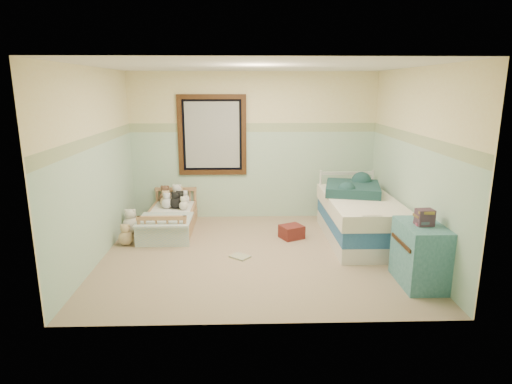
{
  "coord_description": "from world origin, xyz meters",
  "views": [
    {
      "loc": [
        -0.17,
        -5.57,
        2.25
      ],
      "look_at": [
        0.0,
        0.35,
        0.8
      ],
      "focal_mm": 30.19,
      "sensor_mm": 36.0,
      "label": 1
    }
  ],
  "objects_px": {
    "plush_floor_cream": "(131,225)",
    "plush_floor_tan": "(126,238)",
    "dresser": "(420,254)",
    "red_pillow": "(292,232)",
    "twin_bed_frame": "(359,233)",
    "floor_book": "(240,257)",
    "toddler_bed_frame": "(170,225)"
  },
  "relations": [
    {
      "from": "twin_bed_frame",
      "to": "plush_floor_cream",
      "type": "bearing_deg",
      "value": 172.96
    },
    {
      "from": "plush_floor_tan",
      "to": "floor_book",
      "type": "relative_size",
      "value": 0.87
    },
    {
      "from": "plush_floor_cream",
      "to": "floor_book",
      "type": "relative_size",
      "value": 1.08
    },
    {
      "from": "dresser",
      "to": "plush_floor_cream",
      "type": "bearing_deg",
      "value": 153.42
    },
    {
      "from": "twin_bed_frame",
      "to": "dresser",
      "type": "bearing_deg",
      "value": -78.02
    },
    {
      "from": "plush_floor_cream",
      "to": "plush_floor_tan",
      "type": "height_order",
      "value": "plush_floor_cream"
    },
    {
      "from": "dresser",
      "to": "red_pillow",
      "type": "relative_size",
      "value": 2.28
    },
    {
      "from": "toddler_bed_frame",
      "to": "red_pillow",
      "type": "height_order",
      "value": "red_pillow"
    },
    {
      "from": "toddler_bed_frame",
      "to": "twin_bed_frame",
      "type": "bearing_deg",
      "value": -10.61
    },
    {
      "from": "twin_bed_frame",
      "to": "plush_floor_tan",
      "type": "bearing_deg",
      "value": -178.4
    },
    {
      "from": "plush_floor_tan",
      "to": "twin_bed_frame",
      "type": "xyz_separation_m",
      "value": [
        3.44,
        0.1,
        0.0
      ]
    },
    {
      "from": "twin_bed_frame",
      "to": "floor_book",
      "type": "xyz_separation_m",
      "value": [
        -1.78,
        -0.62,
        -0.1
      ]
    },
    {
      "from": "dresser",
      "to": "red_pillow",
      "type": "height_order",
      "value": "dresser"
    },
    {
      "from": "plush_floor_tan",
      "to": "floor_book",
      "type": "distance_m",
      "value": 1.75
    },
    {
      "from": "plush_floor_tan",
      "to": "floor_book",
      "type": "bearing_deg",
      "value": -17.46
    },
    {
      "from": "plush_floor_tan",
      "to": "plush_floor_cream",
      "type": "bearing_deg",
      "value": 96.18
    },
    {
      "from": "twin_bed_frame",
      "to": "red_pillow",
      "type": "distance_m",
      "value": 1.0
    },
    {
      "from": "dresser",
      "to": "floor_book",
      "type": "bearing_deg",
      "value": 157.75
    },
    {
      "from": "plush_floor_tan",
      "to": "twin_bed_frame",
      "type": "height_order",
      "value": "twin_bed_frame"
    },
    {
      "from": "toddler_bed_frame",
      "to": "dresser",
      "type": "xyz_separation_m",
      "value": [
        3.22,
        -2.02,
        0.27
      ]
    },
    {
      "from": "plush_floor_cream",
      "to": "red_pillow",
      "type": "relative_size",
      "value": 0.83
    },
    {
      "from": "plush_floor_tan",
      "to": "red_pillow",
      "type": "relative_size",
      "value": 0.67
    },
    {
      "from": "twin_bed_frame",
      "to": "dresser",
      "type": "height_order",
      "value": "dresser"
    },
    {
      "from": "plush_floor_cream",
      "to": "red_pillow",
      "type": "height_order",
      "value": "plush_floor_cream"
    },
    {
      "from": "toddler_bed_frame",
      "to": "plush_floor_tan",
      "type": "height_order",
      "value": "plush_floor_tan"
    },
    {
      "from": "plush_floor_cream",
      "to": "plush_floor_tan",
      "type": "bearing_deg",
      "value": -83.82
    },
    {
      "from": "plush_floor_tan",
      "to": "red_pillow",
      "type": "xyz_separation_m",
      "value": [
        2.45,
        0.22,
        -0.01
      ]
    },
    {
      "from": "plush_floor_tan",
      "to": "toddler_bed_frame",
      "type": "bearing_deg",
      "value": 49.84
    },
    {
      "from": "dresser",
      "to": "red_pillow",
      "type": "bearing_deg",
      "value": 129.27
    },
    {
      "from": "plush_floor_cream",
      "to": "toddler_bed_frame",
      "type": "bearing_deg",
      "value": 10.54
    },
    {
      "from": "floor_book",
      "to": "plush_floor_cream",
      "type": "bearing_deg",
      "value": -172.6
    },
    {
      "from": "twin_bed_frame",
      "to": "red_pillow",
      "type": "relative_size",
      "value": 5.84
    }
  ]
}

